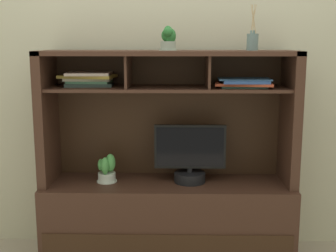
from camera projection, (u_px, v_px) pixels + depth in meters
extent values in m
cube|color=beige|center=(169.00, 56.00, 3.20)|extent=(6.00, 0.02, 2.80)
cube|color=#3D2419|center=(168.00, 220.00, 3.12)|extent=(1.68, 0.52, 0.56)
cube|color=#3D2419|center=(47.00, 117.00, 3.01)|extent=(0.06, 0.42, 0.88)
cube|color=#3D2419|center=(290.00, 118.00, 2.97)|extent=(0.06, 0.42, 0.88)
cube|color=#341F12|center=(169.00, 115.00, 3.19)|extent=(1.62, 0.02, 0.85)
cube|color=#3D2419|center=(168.00, 53.00, 2.91)|extent=(1.68, 0.42, 0.03)
cube|color=#3D2419|center=(168.00, 88.00, 2.95)|extent=(1.56, 0.38, 0.02)
cube|color=#3D2419|center=(128.00, 71.00, 2.94)|extent=(0.02, 0.36, 0.21)
cube|color=#3D2419|center=(208.00, 71.00, 2.93)|extent=(0.02, 0.36, 0.21)
cylinder|color=black|center=(190.00, 177.00, 3.05)|extent=(0.21, 0.21, 0.07)
cylinder|color=black|center=(190.00, 170.00, 3.04)|extent=(0.04, 0.04, 0.03)
cube|color=black|center=(190.00, 147.00, 3.01)|extent=(0.48, 0.03, 0.30)
cube|color=black|center=(190.00, 147.00, 3.00)|extent=(0.45, 0.00, 0.27)
cylinder|color=silver|center=(107.00, 177.00, 3.06)|extent=(0.12, 0.12, 0.06)
cylinder|color=silver|center=(107.00, 181.00, 3.06)|extent=(0.14, 0.14, 0.01)
ellipsoid|color=#4B9B49|center=(110.00, 163.00, 3.04)|extent=(0.07, 0.07, 0.12)
ellipsoid|color=#4B9B49|center=(108.00, 165.00, 3.06)|extent=(0.04, 0.07, 0.09)
ellipsoid|color=#4B9B49|center=(101.00, 165.00, 3.04)|extent=(0.04, 0.07, 0.08)
ellipsoid|color=#4B9B49|center=(105.00, 166.00, 3.01)|extent=(0.06, 0.06, 0.12)
cube|color=#4D7E6D|center=(244.00, 86.00, 2.92)|extent=(0.30, 0.20, 0.02)
cube|color=#9D3B22|center=(244.00, 84.00, 2.90)|extent=(0.38, 0.28, 0.02)
cube|color=#2A4883|center=(244.00, 81.00, 2.91)|extent=(0.29, 0.28, 0.02)
cube|color=#33577C|center=(244.00, 79.00, 2.90)|extent=(0.34, 0.22, 0.01)
cube|color=#2F3E3B|center=(90.00, 85.00, 3.00)|extent=(0.32, 0.24, 0.02)
cube|color=#4B7B5F|center=(89.00, 82.00, 2.99)|extent=(0.29, 0.20, 0.02)
cube|color=beige|center=(88.00, 79.00, 3.00)|extent=(0.31, 0.18, 0.02)
cube|color=gold|center=(88.00, 76.00, 2.99)|extent=(0.38, 0.25, 0.02)
cube|color=beige|center=(89.00, 73.00, 2.98)|extent=(0.29, 0.27, 0.02)
cylinder|color=slate|center=(252.00, 42.00, 2.89)|extent=(0.07, 0.07, 0.11)
cylinder|color=slate|center=(253.00, 32.00, 2.88)|extent=(0.03, 0.03, 0.02)
cylinder|color=tan|center=(254.00, 19.00, 2.87)|extent=(0.00, 0.04, 0.18)
cylinder|color=tan|center=(253.00, 19.00, 2.87)|extent=(0.03, 0.02, 0.18)
cylinder|color=tan|center=(253.00, 19.00, 2.87)|extent=(0.03, 0.02, 0.18)
cylinder|color=tan|center=(253.00, 19.00, 2.87)|extent=(0.00, 0.05, 0.18)
cylinder|color=tan|center=(253.00, 19.00, 2.86)|extent=(0.04, 0.02, 0.18)
cylinder|color=tan|center=(254.00, 19.00, 2.86)|extent=(0.04, 0.02, 0.18)
cylinder|color=#94A392|center=(168.00, 46.00, 2.90)|extent=(0.10, 0.10, 0.06)
cylinder|color=#94A392|center=(168.00, 50.00, 2.91)|extent=(0.11, 0.11, 0.01)
ellipsoid|color=#27682D|center=(170.00, 36.00, 2.89)|extent=(0.07, 0.08, 0.10)
ellipsoid|color=#27682D|center=(167.00, 35.00, 2.91)|extent=(0.07, 0.06, 0.12)
ellipsoid|color=#27682D|center=(166.00, 35.00, 2.89)|extent=(0.05, 0.04, 0.07)
ellipsoid|color=#27682D|center=(168.00, 32.00, 2.86)|extent=(0.06, 0.06, 0.06)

